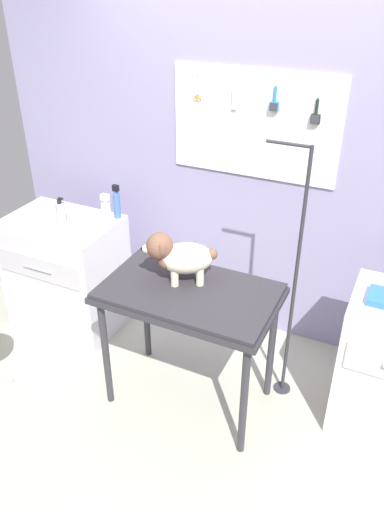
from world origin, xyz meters
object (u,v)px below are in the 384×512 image
Objects in this scene: dog at (179,256)px; counter_left at (67,273)px; grooming_arm at (292,292)px; conditioner_bottle at (61,213)px; grooming_table at (189,302)px.

dog is 0.47× the size of counter_left.
grooming_arm reaches higher than dog.
counter_left is at bearing 149.50° from conditioner_bottle.
grooming_arm is at bearing 24.07° from dog.
conditioner_bottle is at bearing -30.50° from counter_left.
conditioner_bottle is (-1.14, 0.31, 0.20)m from grooming_table.
grooming_table is 0.28m from dog.
counter_left reaches higher than grooming_table.
dog is 2.07× the size of conditioner_bottle.
dog is at bearing 150.05° from grooming_table.
counter_left is at bearing 163.91° from grooming_table.
grooming_arm reaches higher than counter_left.
grooming_table is 1.20m from conditioner_bottle.
conditioner_bottle is at bearing 166.04° from dog.
grooming_arm is at bearing -0.57° from counter_left.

